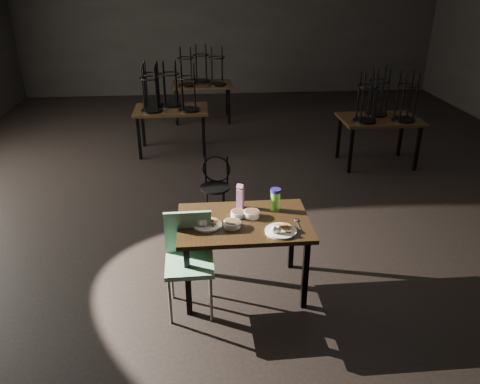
{
  "coord_description": "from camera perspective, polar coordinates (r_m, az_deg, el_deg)",
  "views": [
    {
      "loc": [
        -0.81,
        -5.69,
        2.8
      ],
      "look_at": [
        -0.44,
        -1.59,
        0.85
      ],
      "focal_mm": 35.0,
      "sensor_mm": 36.0,
      "label": 1
    }
  ],
  "objects": [
    {
      "name": "bg_table_far",
      "position": [
        9.63,
        -4.67,
        13.18
      ],
      "size": [
        1.2,
        0.8,
        1.48
      ],
      "color": "black",
      "rests_on": "ground"
    },
    {
      "name": "bg_table_right",
      "position": [
        7.56,
        16.76,
        8.79
      ],
      "size": [
        1.2,
        0.8,
        1.48
      ],
      "color": "black",
      "rests_on": "ground"
    },
    {
      "name": "spoon",
      "position": [
        4.27,
        6.92,
        -3.5
      ],
      "size": [
        0.05,
        0.21,
        0.01
      ],
      "color": "silver",
      "rests_on": "main_table"
    },
    {
      "name": "main_table",
      "position": [
        4.28,
        0.48,
        -4.45
      ],
      "size": [
        1.2,
        0.8,
        0.75
      ],
      "color": "black",
      "rests_on": "ground"
    },
    {
      "name": "plate_right",
      "position": [
        4.07,
        4.98,
        -4.58
      ],
      "size": [
        0.28,
        0.28,
        0.09
      ],
      "color": "white",
      "rests_on": "main_table"
    },
    {
      "name": "room",
      "position": [
        5.76,
        2.56,
        20.67
      ],
      "size": [
        12.0,
        12.04,
        3.22
      ],
      "color": "black",
      "rests_on": "ground"
    },
    {
      "name": "bowl_near",
      "position": [
        4.3,
        -0.26,
        -2.67
      ],
      "size": [
        0.13,
        0.13,
        0.05
      ],
      "color": "white",
      "rests_on": "main_table"
    },
    {
      "name": "bowl_far",
      "position": [
        4.3,
        1.42,
        -2.68
      ],
      "size": [
        0.15,
        0.15,
        0.06
      ],
      "color": "white",
      "rests_on": "main_table"
    },
    {
      "name": "bentwood_chair",
      "position": [
        5.74,
        -3.0,
        1.21
      ],
      "size": [
        0.38,
        0.38,
        0.76
      ],
      "rotation": [
        0.0,
        0.0,
        -0.18
      ],
      "color": "black",
      "rests_on": "ground"
    },
    {
      "name": "water_bottle",
      "position": [
        4.39,
        4.34,
        -0.9
      ],
      "size": [
        0.12,
        0.12,
        0.22
      ],
      "color": "#6ED03D",
      "rests_on": "main_table"
    },
    {
      "name": "plate_left",
      "position": [
        4.16,
        -4.03,
        -3.84
      ],
      "size": [
        0.26,
        0.26,
        0.08
      ],
      "color": "white",
      "rests_on": "main_table"
    },
    {
      "name": "school_chair",
      "position": [
        4.17,
        -6.22,
        -7.55
      ],
      "size": [
        0.43,
        0.43,
        0.9
      ],
      "rotation": [
        0.0,
        0.0,
        0.02
      ],
      "color": "#75B791",
      "rests_on": "ground"
    },
    {
      "name": "juice_carton",
      "position": [
        4.43,
        0.02,
        -0.58
      ],
      "size": [
        0.08,
        0.08,
        0.25
      ],
      "color": "#951B74",
      "rests_on": "main_table"
    },
    {
      "name": "bg_table_left",
      "position": [
        7.88,
        -8.64,
        10.39
      ],
      "size": [
        1.2,
        0.8,
        1.48
      ],
      "color": "black",
      "rests_on": "ground"
    },
    {
      "name": "bowl_big",
      "position": [
        4.14,
        -0.96,
        -3.92
      ],
      "size": [
        0.15,
        0.15,
        0.05
      ],
      "color": "white",
      "rests_on": "main_table"
    }
  ]
}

